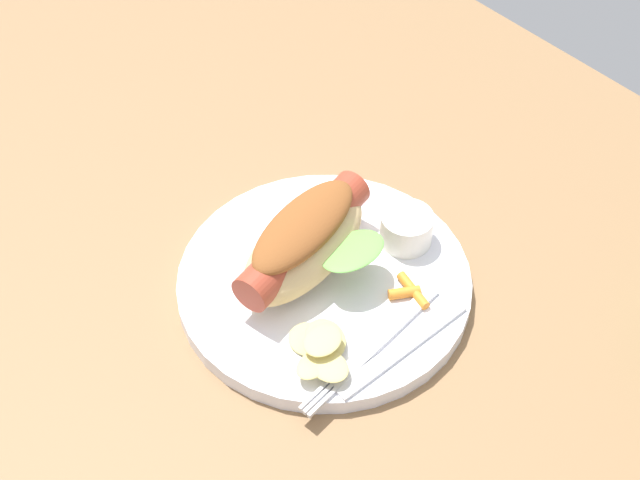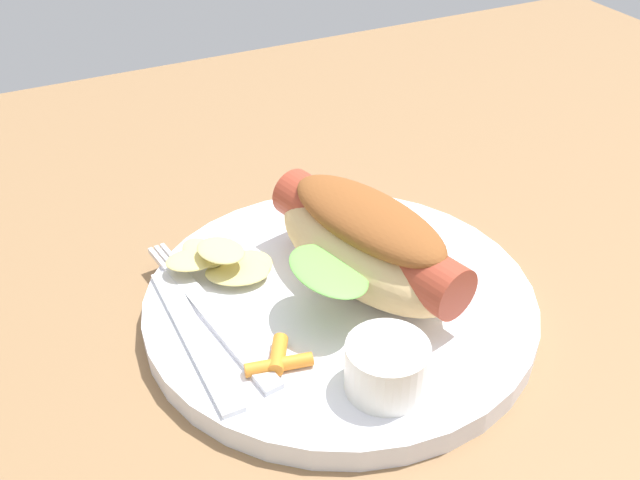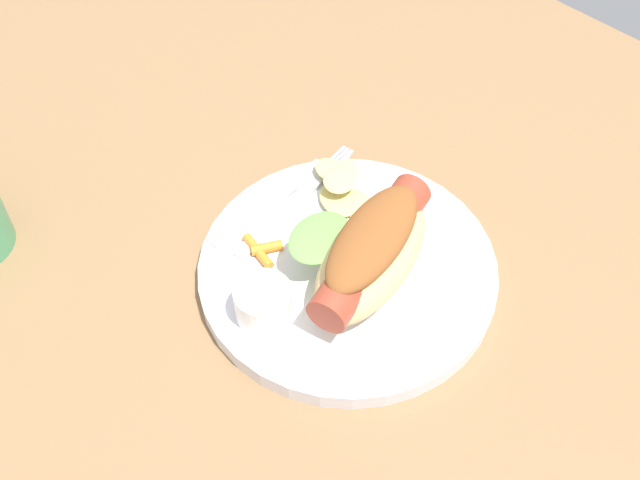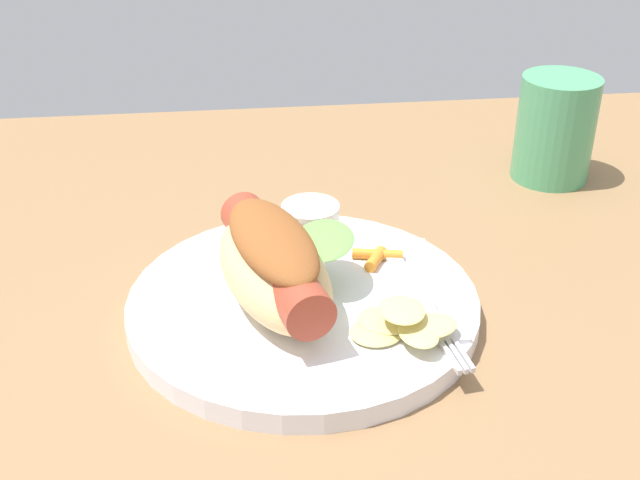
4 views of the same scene
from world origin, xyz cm
name	(u,v)px [view 2 (image 2 of 4)]	position (x,y,z in cm)	size (l,w,h in cm)	color
ground_plane	(353,298)	(0.00, 0.00, -0.90)	(120.00, 90.00, 1.80)	olive
plate	(340,304)	(-2.10, -1.93, 0.80)	(25.43, 25.43, 1.60)	white
hot_dog	(362,243)	(-0.34, -1.49, 4.85)	(10.99, 15.96, 6.29)	#DBB77A
sauce_ramekin	(387,367)	(-3.54, -10.25, 3.11)	(4.68, 4.68, 3.02)	white
fork	(211,314)	(-10.31, -0.27, 1.80)	(3.38, 16.28, 0.40)	silver
knife	(194,336)	(-11.93, -1.77, 1.78)	(13.62, 1.40, 0.36)	silver
chips_pile	(223,261)	(-8.07, 3.61, 2.54)	(7.61, 6.72, 2.35)	#D6C674
carrot_garnish	(279,360)	(-8.24, -6.11, 2.03)	(4.03, 2.96, 0.92)	orange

